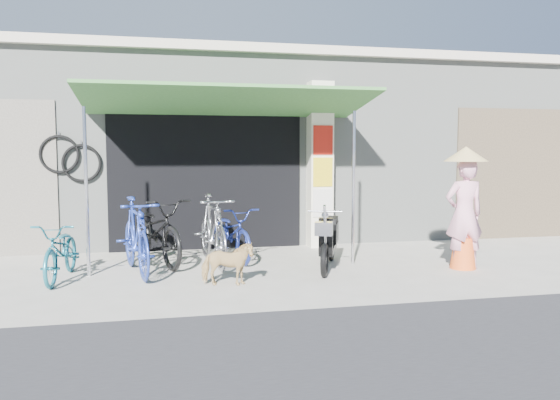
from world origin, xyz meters
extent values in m
plane|color=#A8A498|center=(0.00, 0.00, 0.00)|extent=(80.00, 80.00, 0.00)
cube|color=gray|center=(0.00, 5.10, 1.75)|extent=(12.00, 5.00, 3.50)
cube|color=beige|center=(0.00, 5.10, 3.58)|extent=(12.30, 5.30, 0.16)
cube|color=black|center=(-1.20, 2.58, 1.25)|extent=(3.40, 0.06, 2.50)
cube|color=black|center=(-1.20, 2.59, 0.55)|extent=(3.06, 0.04, 1.10)
torus|color=black|center=(-3.30, 2.54, 1.55)|extent=(0.65, 0.05, 0.65)
cylinder|color=silver|center=(-3.30, 2.56, 1.87)|extent=(0.02, 0.02, 0.12)
torus|color=black|center=(-3.65, 2.54, 1.70)|extent=(0.65, 0.05, 0.65)
cylinder|color=silver|center=(-3.65, 2.56, 2.02)|extent=(0.02, 0.02, 0.12)
cube|color=beige|center=(0.85, 2.45, 1.50)|extent=(0.42, 0.42, 3.00)
cube|color=red|center=(0.85, 2.23, 1.95)|extent=(0.36, 0.02, 0.52)
cube|color=gold|center=(0.85, 2.23, 1.38)|extent=(0.36, 0.02, 0.52)
cube|color=beige|center=(0.85, 2.23, 0.82)|extent=(0.36, 0.02, 0.50)
cube|color=#346B30|center=(-0.90, 1.65, 2.55)|extent=(4.60, 1.88, 0.35)
cylinder|color=silver|center=(-3.00, 0.75, 1.18)|extent=(0.05, 0.05, 2.36)
cylinder|color=silver|center=(0.90, 0.75, 1.18)|extent=(0.05, 0.05, 2.36)
cube|color=brown|center=(5.00, 2.59, 1.30)|extent=(2.60, 0.06, 2.60)
imported|color=#1A6575|center=(-3.32, 0.59, 0.40)|extent=(0.65, 1.56, 0.80)
imported|color=navy|center=(-2.35, 0.75, 0.55)|extent=(0.89, 1.89, 1.09)
imported|color=black|center=(-2.07, 1.45, 0.52)|extent=(1.35, 2.08, 1.03)
imported|color=#98999D|center=(-1.23, 1.17, 0.55)|extent=(0.73, 1.87, 1.09)
imported|color=navy|center=(-0.89, 1.50, 0.43)|extent=(0.94, 1.74, 0.87)
imported|color=#A28D55|center=(-1.16, -0.21, 0.29)|extent=(0.73, 0.43, 0.58)
torus|color=black|center=(0.21, -0.03, 0.24)|extent=(0.25, 0.47, 0.48)
torus|color=black|center=(0.65, 1.06, 0.24)|extent=(0.25, 0.47, 0.48)
cube|color=black|center=(0.43, 0.52, 0.31)|extent=(0.51, 0.87, 0.09)
cube|color=black|center=(0.55, 0.81, 0.50)|extent=(0.40, 0.55, 0.31)
cube|color=black|center=(0.55, 0.81, 0.69)|extent=(0.39, 0.54, 0.08)
cube|color=black|center=(0.28, 0.14, 0.56)|extent=(0.22, 0.16, 0.50)
cylinder|color=silver|center=(0.22, 0.00, 0.92)|extent=(0.45, 0.20, 0.03)
cube|color=silver|center=(0.16, -0.15, 0.70)|extent=(0.28, 0.26, 0.18)
imported|color=pink|center=(2.41, 0.11, 0.82)|extent=(0.60, 0.40, 1.64)
cone|color=#D8521E|center=(2.41, 0.11, 0.23)|extent=(0.38, 0.38, 0.46)
cone|color=#D3B771|center=(2.41, 0.11, 1.71)|extent=(0.64, 0.64, 0.22)
camera|label=1|loc=(-1.95, -7.18, 1.73)|focal=35.00mm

